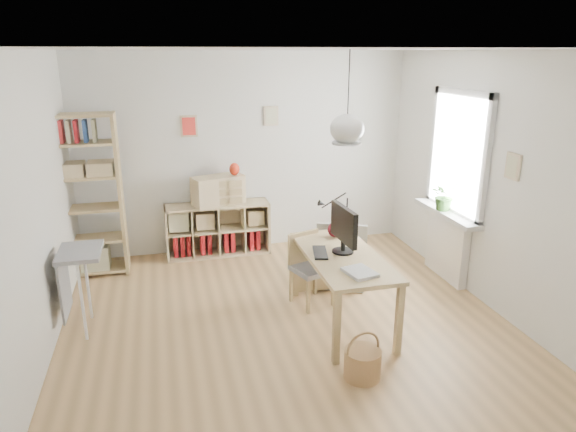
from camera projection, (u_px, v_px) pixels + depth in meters
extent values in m
plane|color=tan|center=(286.00, 321.00, 5.35)|extent=(4.50, 4.50, 0.00)
plane|color=white|center=(246.00, 153.00, 7.01)|extent=(4.50, 0.00, 4.50)
plane|color=white|center=(383.00, 302.00, 2.86)|extent=(4.50, 0.00, 4.50)
plane|color=white|center=(32.00, 214.00, 4.41)|extent=(0.00, 4.50, 4.50)
plane|color=white|center=(490.00, 182.00, 5.46)|extent=(0.00, 4.50, 4.50)
plane|color=white|center=(285.00, 49.00, 4.52)|extent=(4.50, 4.50, 0.00)
cylinder|color=black|center=(349.00, 89.00, 4.62)|extent=(0.01, 0.01, 0.68)
ellipsoid|color=white|center=(347.00, 129.00, 4.73)|extent=(0.32, 0.32, 0.27)
cube|color=white|center=(460.00, 154.00, 5.95)|extent=(0.03, 1.00, 1.30)
cube|color=silver|center=(486.00, 163.00, 5.45)|extent=(0.06, 0.08, 1.46)
cube|color=silver|center=(434.00, 146.00, 6.44)|extent=(0.06, 0.08, 1.46)
cube|color=silver|center=(464.00, 93.00, 5.73)|extent=(0.06, 1.16, 0.08)
cube|color=silver|center=(452.00, 210.00, 6.16)|extent=(0.06, 1.16, 0.08)
cube|color=white|center=(447.00, 246.00, 6.29)|extent=(0.10, 0.80, 0.80)
cube|color=silver|center=(447.00, 213.00, 6.15)|extent=(0.22, 1.20, 0.06)
cube|color=tan|center=(343.00, 256.00, 5.12)|extent=(0.70, 1.50, 0.04)
cube|color=tan|center=(336.00, 328.00, 4.52)|extent=(0.06, 0.06, 0.71)
cube|color=tan|center=(295.00, 267.00, 5.81)|extent=(0.06, 0.06, 0.71)
cube|color=tan|center=(399.00, 320.00, 4.66)|extent=(0.06, 0.06, 0.71)
cube|color=tan|center=(345.00, 262.00, 5.95)|extent=(0.06, 0.06, 0.71)
cube|color=#D3B88B|center=(219.00, 253.00, 7.12)|extent=(1.40, 0.38, 0.03)
cube|color=#D3B88B|center=(217.00, 205.00, 6.91)|extent=(1.40, 0.38, 0.03)
cube|color=#D3B88B|center=(167.00, 233.00, 6.86)|extent=(0.03, 0.38, 0.72)
cube|color=#D3B88B|center=(267.00, 225.00, 7.18)|extent=(0.03, 0.38, 0.72)
cube|color=#D3B88B|center=(216.00, 225.00, 7.18)|extent=(1.40, 0.02, 0.72)
cube|color=maroon|center=(176.00, 244.00, 6.95)|extent=(0.06, 0.26, 0.30)
cube|color=maroon|center=(182.00, 243.00, 6.97)|extent=(0.05, 0.26, 0.30)
cube|color=maroon|center=(188.00, 243.00, 6.99)|extent=(0.05, 0.26, 0.30)
cube|color=maroon|center=(202.00, 242.00, 7.04)|extent=(0.05, 0.26, 0.30)
cube|color=maroon|center=(209.00, 241.00, 7.06)|extent=(0.05, 0.26, 0.30)
cube|color=maroon|center=(226.00, 240.00, 7.11)|extent=(0.06, 0.26, 0.30)
cube|color=maroon|center=(232.00, 239.00, 7.13)|extent=(0.06, 0.26, 0.30)
cube|color=maroon|center=(250.00, 238.00, 7.19)|extent=(0.06, 0.26, 0.30)
cube|color=maroon|center=(257.00, 237.00, 7.21)|extent=(0.05, 0.26, 0.30)
cube|color=tan|center=(55.00, 199.00, 6.14)|extent=(0.04, 0.38, 2.00)
cube|color=tan|center=(121.00, 194.00, 6.32)|extent=(0.04, 0.38, 2.00)
cube|color=tan|center=(97.00, 268.00, 6.52)|extent=(0.76, 0.38, 0.03)
cube|color=tan|center=(93.00, 239.00, 6.40)|extent=(0.76, 0.38, 0.03)
cube|color=tan|center=(90.00, 208.00, 6.28)|extent=(0.76, 0.38, 0.03)
cube|color=tan|center=(86.00, 176.00, 6.16)|extent=(0.76, 0.38, 0.03)
cube|color=tan|center=(82.00, 143.00, 6.03)|extent=(0.76, 0.38, 0.03)
cube|color=tan|center=(78.00, 115.00, 5.93)|extent=(0.76, 0.38, 0.03)
cube|color=navy|center=(54.00, 132.00, 5.92)|extent=(0.04, 0.18, 0.26)
cube|color=maroon|center=(62.00, 132.00, 5.94)|extent=(0.04, 0.18, 0.26)
cube|color=beige|center=(69.00, 131.00, 5.96)|extent=(0.04, 0.18, 0.26)
cube|color=maroon|center=(76.00, 131.00, 5.98)|extent=(0.04, 0.18, 0.26)
cube|color=navy|center=(85.00, 131.00, 6.00)|extent=(0.04, 0.18, 0.26)
cube|color=beige|center=(94.00, 130.00, 6.03)|extent=(0.04, 0.18, 0.26)
cube|color=#9B9B9E|center=(80.00, 252.00, 4.96)|extent=(0.40, 0.55, 0.04)
cylinder|color=white|center=(82.00, 301.00, 4.89)|extent=(0.03, 0.03, 0.82)
cylinder|color=white|center=(87.00, 282.00, 5.29)|extent=(0.03, 0.03, 0.82)
cube|color=#9B9B9E|center=(64.00, 285.00, 5.02)|extent=(0.02, 0.50, 0.62)
cube|color=#9B9B9E|center=(312.00, 269.00, 5.60)|extent=(0.49, 0.49, 0.06)
cube|color=tan|center=(308.00, 297.00, 5.45)|extent=(0.04, 0.04, 0.39)
cube|color=tan|center=(291.00, 285.00, 5.72)|extent=(0.04, 0.04, 0.39)
cube|color=tan|center=(333.00, 289.00, 5.62)|extent=(0.04, 0.04, 0.39)
cube|color=tan|center=(315.00, 279.00, 5.89)|extent=(0.04, 0.04, 0.39)
cube|color=tan|center=(303.00, 247.00, 5.68)|extent=(0.38, 0.16, 0.35)
cylinder|color=#A47E4A|center=(363.00, 364.00, 4.39)|extent=(0.32, 0.32, 0.26)
torus|color=#A47E4A|center=(363.00, 349.00, 4.35)|extent=(0.32, 0.07, 0.32)
cube|color=silver|center=(338.00, 283.00, 6.21)|extent=(0.75, 0.65, 0.02)
cube|color=silver|center=(314.00, 269.00, 6.22)|extent=(0.20, 0.40, 0.32)
cube|color=silver|center=(364.00, 273.00, 6.11)|extent=(0.20, 0.40, 0.32)
cube|color=silver|center=(337.00, 278.00, 5.97)|extent=(0.58, 0.28, 0.32)
cube|color=silver|center=(340.00, 265.00, 6.36)|extent=(0.58, 0.28, 0.32)
cube|color=silver|center=(342.00, 237.00, 6.44)|extent=(0.65, 0.45, 0.40)
sphere|color=gold|center=(326.00, 267.00, 6.11)|extent=(0.14, 0.14, 0.14)
sphere|color=#1867AD|center=(348.00, 264.00, 6.17)|extent=(0.14, 0.14, 0.14)
sphere|color=#B45516|center=(337.00, 266.00, 6.13)|extent=(0.14, 0.14, 0.14)
sphere|color=#2E803D|center=(353.00, 269.00, 6.03)|extent=(0.14, 0.14, 0.14)
cylinder|color=black|center=(343.00, 251.00, 5.17)|extent=(0.22, 0.22, 0.02)
cylinder|color=black|center=(343.00, 246.00, 5.15)|extent=(0.05, 0.05, 0.10)
cube|color=black|center=(344.00, 224.00, 5.08)|extent=(0.08, 0.55, 0.36)
cube|color=black|center=(320.00, 252.00, 5.14)|extent=(0.21, 0.37, 0.02)
cylinder|color=black|center=(346.00, 230.00, 5.75)|extent=(0.06, 0.06, 0.04)
cylinder|color=black|center=(347.00, 214.00, 5.69)|extent=(0.02, 0.02, 0.38)
cone|color=black|center=(322.00, 204.00, 5.49)|extent=(0.09, 0.07, 0.09)
sphere|color=#430811|center=(335.00, 229.00, 5.58)|extent=(0.17, 0.17, 0.17)
cube|color=silver|center=(360.00, 272.00, 4.67)|extent=(0.30, 0.34, 0.03)
cube|color=#D3B88B|center=(218.00, 190.00, 6.86)|extent=(0.74, 0.50, 0.38)
ellipsoid|color=#A5210D|center=(234.00, 169.00, 6.82)|extent=(0.14, 0.14, 0.17)
imported|color=#2F5E23|center=(444.00, 195.00, 6.13)|extent=(0.38, 0.35, 0.36)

